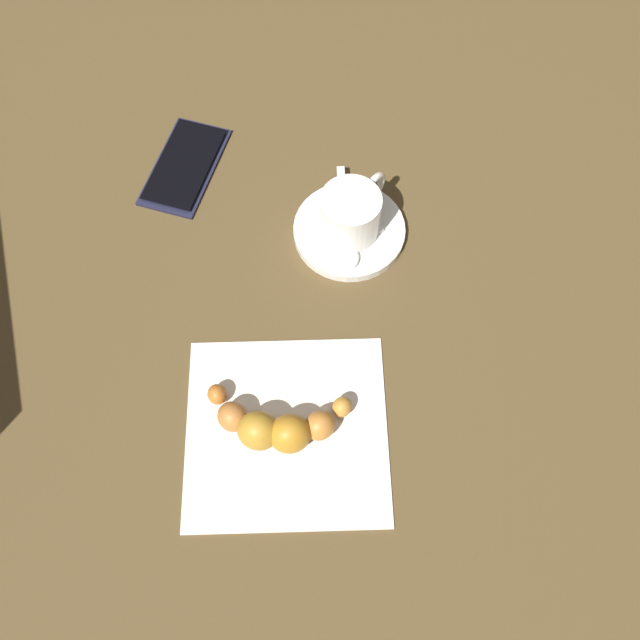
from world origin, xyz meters
TOP-DOWN VIEW (x-y plane):
  - ground_plane at (0.00, 0.00)m, footprint 1.80×1.80m
  - saucer at (-0.11, -0.01)m, footprint 0.12×0.12m
  - espresso_cup at (-0.11, -0.01)m, footprint 0.09×0.07m
  - teaspoon at (-0.10, -0.01)m, footprint 0.13×0.05m
  - sugar_packet at (-0.12, 0.00)m, footprint 0.05×0.05m
  - napkin at (0.13, -0.02)m, footprint 0.24×0.24m
  - croissant at (0.14, -0.03)m, footprint 0.08×0.15m
  - cell_phone at (-0.15, -0.22)m, footprint 0.14×0.07m

SIDE VIEW (x-z plane):
  - ground_plane at x=0.00m, z-range 0.00..0.00m
  - napkin at x=0.13m, z-range 0.00..0.00m
  - cell_phone at x=-0.15m, z-range 0.00..0.01m
  - saucer at x=-0.11m, z-range 0.00..0.01m
  - teaspoon at x=-0.10m, z-range 0.01..0.02m
  - sugar_packet at x=-0.12m, z-range 0.01..0.02m
  - croissant at x=0.14m, z-range 0.00..0.04m
  - espresso_cup at x=-0.11m, z-range 0.01..0.07m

